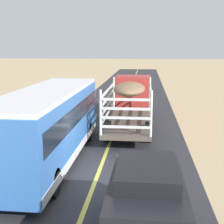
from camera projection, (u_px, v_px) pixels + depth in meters
name	position (u px, v px, depth m)	size (l,w,h in m)	color
ground_plane	(97.00, 177.00, 12.53)	(240.00, 240.00, 0.00)	tan
road_surface	(97.00, 177.00, 12.53)	(8.00, 120.00, 0.02)	#2D2D33
road_centre_line	(97.00, 177.00, 12.52)	(0.16, 117.60, 0.00)	#D8CC4C
suv_near	(146.00, 210.00, 7.76)	(1.90, 4.62, 2.29)	black
livestock_truck	(132.00, 96.00, 21.28)	(2.53, 9.70, 3.02)	#B2332D
bus	(49.00, 124.00, 13.85)	(2.54, 10.00, 3.21)	#3872C6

